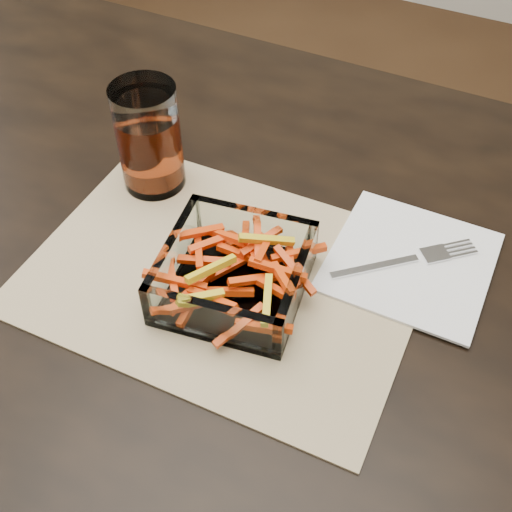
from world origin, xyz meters
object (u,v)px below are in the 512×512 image
object	(u,v)px
dining_table	(175,260)
tumbler	(149,141)
glass_bowl	(234,275)
fork	(409,260)

from	to	relation	value
dining_table	tumbler	xyz separation A→B (m)	(-0.05, 0.05, 0.16)
glass_bowl	tumbler	xyz separation A→B (m)	(-0.19, 0.12, 0.04)
glass_bowl	dining_table	bearing A→B (deg)	151.25
glass_bowl	fork	xyz separation A→B (m)	(0.17, 0.13, -0.02)
glass_bowl	tumbler	world-z (taller)	tumbler
dining_table	glass_bowl	xyz separation A→B (m)	(0.14, -0.07, 0.12)
dining_table	glass_bowl	world-z (taller)	glass_bowl
dining_table	fork	distance (m)	0.32
dining_table	glass_bowl	distance (m)	0.19
dining_table	tumbler	world-z (taller)	tumbler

